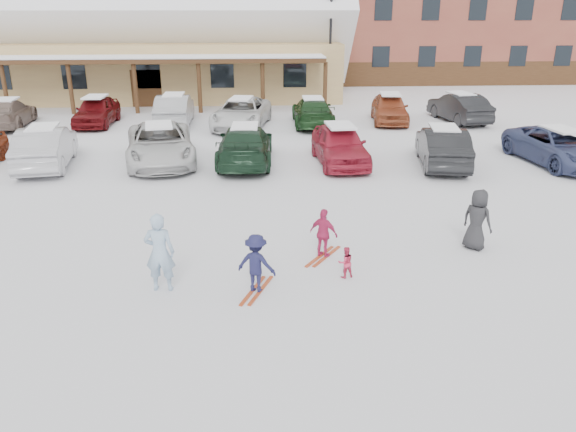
{
  "coord_description": "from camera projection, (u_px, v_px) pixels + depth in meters",
  "views": [
    {
      "loc": [
        -0.45,
        -11.88,
        5.89
      ],
      "look_at": [
        0.3,
        1.0,
        1.0
      ],
      "focal_mm": 35.0,
      "sensor_mm": 36.0,
      "label": 1
    }
  ],
  "objects": [
    {
      "name": "lamp_post",
      "position": [
        330.0,
        43.0,
        34.25
      ],
      "size": [
        0.5,
        0.25,
        6.47
      ],
      "color": "black",
      "rests_on": "ground"
    },
    {
      "name": "parked_car_9",
      "position": [
        175.0,
        110.0,
        28.96
      ],
      "size": [
        1.75,
        4.74,
        1.55
      ],
      "primitive_type": "imported",
      "rotation": [
        0.0,
        0.0,
        3.16
      ],
      "color": "#A1A2A6",
      "rests_on": "ground"
    },
    {
      "name": "toddler_red",
      "position": [
        346.0,
        262.0,
        12.78
      ],
      "size": [
        0.42,
        0.37,
        0.75
      ],
      "primitive_type": "imported",
      "rotation": [
        0.0,
        0.0,
        3.4
      ],
      "color": "#D13155",
      "rests_on": "ground"
    },
    {
      "name": "day_lodge",
      "position": [
        126.0,
        35.0,
        37.41
      ],
      "size": [
        29.12,
        12.5,
        10.38
      ],
      "color": "tan",
      "rests_on": "ground"
    },
    {
      "name": "skis_child_magenta",
      "position": [
        323.0,
        256.0,
        13.93
      ],
      "size": [
        0.95,
        1.27,
        0.03
      ],
      "primitive_type": "cube",
      "rotation": [
        0.0,
        0.0,
        2.54
      ],
      "color": "#A13817",
      "rests_on": "ground"
    },
    {
      "name": "parked_car_7",
      "position": [
        7.0,
        113.0,
        28.45
      ],
      "size": [
        2.41,
        4.94,
        1.38
      ],
      "primitive_type": "imported",
      "rotation": [
        0.0,
        0.0,
        3.24
      ],
      "color": "#7B665B",
      "rests_on": "ground"
    },
    {
      "name": "conifer_3",
      "position": [
        322.0,
        13.0,
        52.79
      ],
      "size": [
        3.96,
        3.96,
        9.18
      ],
      "color": "black",
      "rests_on": "ground"
    },
    {
      "name": "parked_car_13",
      "position": [
        459.0,
        108.0,
        29.69
      ],
      "size": [
        2.27,
        4.73,
        1.5
      ],
      "primitive_type": "imported",
      "rotation": [
        0.0,
        0.0,
        3.3
      ],
      "color": "black",
      "rests_on": "ground"
    },
    {
      "name": "parked_car_10",
      "position": [
        241.0,
        113.0,
        28.28
      ],
      "size": [
        3.31,
        5.65,
        1.48
      ],
      "primitive_type": "imported",
      "rotation": [
        0.0,
        0.0,
        -0.17
      ],
      "color": "silver",
      "rests_on": "ground"
    },
    {
      "name": "child_navy",
      "position": [
        256.0,
        263.0,
        12.05
      ],
      "size": [
        0.98,
        0.77,
        1.33
      ],
      "primitive_type": "imported",
      "rotation": [
        0.0,
        0.0,
        2.77
      ],
      "color": "#18183D",
      "rests_on": "ground"
    },
    {
      "name": "skis_child_navy",
      "position": [
        257.0,
        290.0,
        12.28
      ],
      "size": [
        0.7,
        1.38,
        0.03
      ],
      "primitive_type": "cube",
      "rotation": [
        0.0,
        0.0,
        2.77
      ],
      "color": "#A13817",
      "rests_on": "ground"
    },
    {
      "name": "adult_skier",
      "position": [
        160.0,
        252.0,
        12.04
      ],
      "size": [
        0.67,
        0.46,
        1.78
      ],
      "primitive_type": "imported",
      "rotation": [
        0.0,
        0.0,
        3.09
      ],
      "color": "#94B1CD",
      "rests_on": "ground"
    },
    {
      "name": "ground",
      "position": [
        278.0,
        271.0,
        13.2
      ],
      "size": [
        160.0,
        160.0,
        0.0
      ],
      "primitive_type": "plane",
      "color": "white",
      "rests_on": "ground"
    },
    {
      "name": "parked_car_6",
      "position": [
        559.0,
        147.0,
        21.77
      ],
      "size": [
        2.92,
        5.26,
        1.39
      ],
      "primitive_type": "imported",
      "rotation": [
        0.0,
        0.0,
        0.13
      ],
      "color": "#3A446D",
      "rests_on": "ground"
    },
    {
      "name": "child_magenta",
      "position": [
        324.0,
        233.0,
        13.71
      ],
      "size": [
        0.78,
        0.67,
        1.26
      ],
      "primitive_type": "imported",
      "rotation": [
        0.0,
        0.0,
        2.54
      ],
      "color": "#BE275A",
      "rests_on": "ground"
    },
    {
      "name": "parked_car_11",
      "position": [
        313.0,
        112.0,
        28.74
      ],
      "size": [
        2.06,
        4.89,
        1.41
      ],
      "primitive_type": "imported",
      "rotation": [
        0.0,
        0.0,
        3.12
      ],
      "color": "#183819",
      "rests_on": "ground"
    },
    {
      "name": "parked_car_4",
      "position": [
        340.0,
        145.0,
        21.8
      ],
      "size": [
        2.05,
        4.57,
        1.53
      ],
      "primitive_type": "imported",
      "rotation": [
        0.0,
        0.0,
        0.06
      ],
      "color": "#A71F32",
      "rests_on": "ground"
    },
    {
      "name": "parked_car_1",
      "position": [
        46.0,
        147.0,
        21.35
      ],
      "size": [
        2.34,
        4.93,
        1.56
      ],
      "primitive_type": "imported",
      "rotation": [
        0.0,
        0.0,
        3.29
      ],
      "color": "#AEADB3",
      "rests_on": "ground"
    },
    {
      "name": "parked_car_5",
      "position": [
        442.0,
        147.0,
        21.53
      ],
      "size": [
        2.33,
        4.75,
        1.5
      ],
      "primitive_type": "imported",
      "rotation": [
        0.0,
        0.0,
        2.97
      ],
      "color": "black",
      "rests_on": "ground"
    },
    {
      "name": "parked_car_12",
      "position": [
        390.0,
        108.0,
        29.52
      ],
      "size": [
        2.33,
        4.58,
        1.49
      ],
      "primitive_type": "imported",
      "rotation": [
        0.0,
        0.0,
        -0.13
      ],
      "color": "#9F4A29",
      "rests_on": "ground"
    },
    {
      "name": "parked_car_2",
      "position": [
        160.0,
        144.0,
        21.93
      ],
      "size": [
        3.42,
        5.8,
        1.52
      ],
      "primitive_type": "imported",
      "rotation": [
        0.0,
        0.0,
        0.17
      ],
      "color": "silver",
      "rests_on": "ground"
    },
    {
      "name": "parked_car_8",
      "position": [
        97.0,
        111.0,
        28.84
      ],
      "size": [
        1.77,
        4.32,
        1.47
      ],
      "primitive_type": "imported",
      "rotation": [
        0.0,
        0.0,
        -0.01
      ],
      "color": "#600C10",
      "rests_on": "ground"
    },
    {
      "name": "bystander_dark",
      "position": [
        477.0,
        220.0,
        14.15
      ],
      "size": [
        0.88,
        0.91,
        1.58
      ],
      "primitive_type": "imported",
      "rotation": [
        0.0,
        0.0,
        2.28
      ],
      "color": "#262629",
      "rests_on": "ground"
    },
    {
      "name": "parked_car_3",
      "position": [
        245.0,
        145.0,
        21.86
      ],
      "size": [
        2.28,
        5.19,
        1.48
      ],
      "primitive_type": "imported",
      "rotation": [
        0.0,
        0.0,
        3.1
      ],
      "color": "#17301F",
      "rests_on": "ground"
    }
  ]
}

